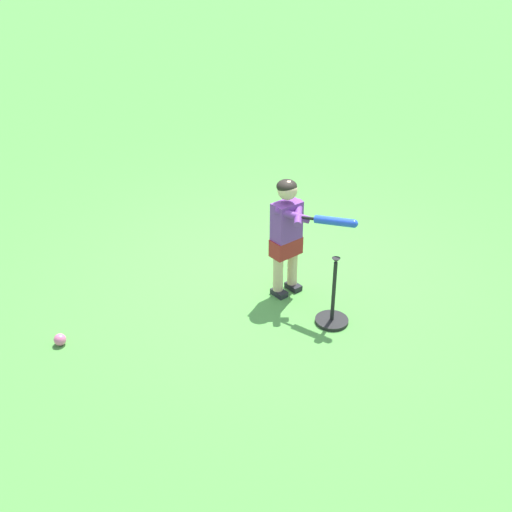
{
  "coord_description": "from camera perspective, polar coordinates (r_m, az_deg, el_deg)",
  "views": [
    {
      "loc": [
        -4.42,
        2.76,
        3.15
      ],
      "look_at": [
        -0.32,
        0.41,
        0.45
      ],
      "focal_mm": 44.97,
      "sensor_mm": 36.0,
      "label": 1
    }
  ],
  "objects": [
    {
      "name": "batting_tee",
      "position": [
        5.38,
        6.8,
        -4.95
      ],
      "size": [
        0.28,
        0.28,
        0.62
      ],
      "color": "black",
      "rests_on": "ground"
    },
    {
      "name": "ground_plane",
      "position": [
        6.09,
        1.87,
        -1.41
      ],
      "size": [
        40.0,
        40.0,
        0.0
      ],
      "primitive_type": "plane",
      "color": "#519942"
    },
    {
      "name": "child_batter",
      "position": [
        5.47,
        2.98,
        2.49
      ],
      "size": [
        0.72,
        0.45,
        1.08
      ],
      "color": "#232328",
      "rests_on": "ground"
    },
    {
      "name": "play_ball_midfield",
      "position": [
        5.36,
        -17.04,
        -7.12
      ],
      "size": [
        0.1,
        0.1,
        0.1
      ],
      "primitive_type": "sphere",
      "color": "pink",
      "rests_on": "ground"
    }
  ]
}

